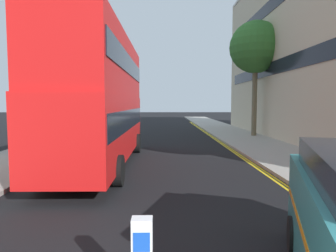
# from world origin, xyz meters

# --- Properties ---
(sidewalk_right) EXTENTS (4.00, 80.00, 0.14)m
(sidewalk_right) POSITION_xyz_m (6.50, 16.00, 0.07)
(sidewalk_right) COLOR #9E9991
(sidewalk_right) RESTS_ON ground
(sidewalk_left) EXTENTS (4.00, 80.00, 0.14)m
(sidewalk_left) POSITION_xyz_m (-6.50, 16.00, 0.07)
(sidewalk_left) COLOR #9E9991
(sidewalk_left) RESTS_ON ground
(kerb_line_outer) EXTENTS (0.10, 56.00, 0.01)m
(kerb_line_outer) POSITION_xyz_m (4.40, 14.00, 0.00)
(kerb_line_outer) COLOR yellow
(kerb_line_outer) RESTS_ON ground
(kerb_line_inner) EXTENTS (0.10, 56.00, 0.01)m
(kerb_line_inner) POSITION_xyz_m (4.24, 14.00, 0.00)
(kerb_line_inner) COLOR yellow
(kerb_line_inner) RESTS_ON ground
(double_decker_bus_away) EXTENTS (2.85, 10.82, 5.64)m
(double_decker_bus_away) POSITION_xyz_m (-2.41, 11.84, 3.03)
(double_decker_bus_away) COLOR red
(double_decker_bus_away) RESTS_ON ground
(street_tree_near) EXTENTS (4.10, 4.10, 9.09)m
(street_tree_near) POSITION_xyz_m (7.65, 22.46, 7.12)
(street_tree_near) COLOR #6B6047
(street_tree_near) RESTS_ON sidewalk_right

